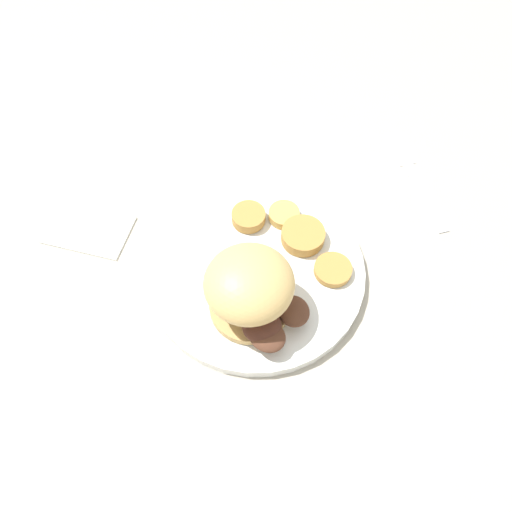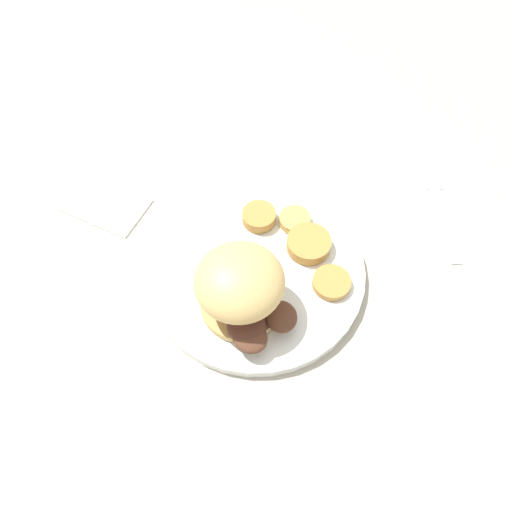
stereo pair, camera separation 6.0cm
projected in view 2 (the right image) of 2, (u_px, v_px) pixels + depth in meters
ground_plane at (256, 273)px, 0.64m from camera, size 4.00×4.00×0.00m
dinner_plate at (256, 269)px, 0.63m from camera, size 0.27×0.27×0.02m
sandwich at (242, 289)px, 0.56m from camera, size 0.13×0.10×0.09m
potato_round_0 at (295, 220)px, 0.65m from camera, size 0.04×0.04×0.01m
potato_round_1 at (259, 216)px, 0.65m from camera, size 0.04×0.04×0.02m
potato_round_2 at (309, 244)px, 0.63m from camera, size 0.06×0.06×0.02m
potato_round_3 at (332, 282)px, 0.61m from camera, size 0.05×0.05×0.01m
fork at (440, 205)px, 0.69m from camera, size 0.17×0.10×0.00m
napkin at (106, 204)px, 0.69m from camera, size 0.13×0.12×0.01m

